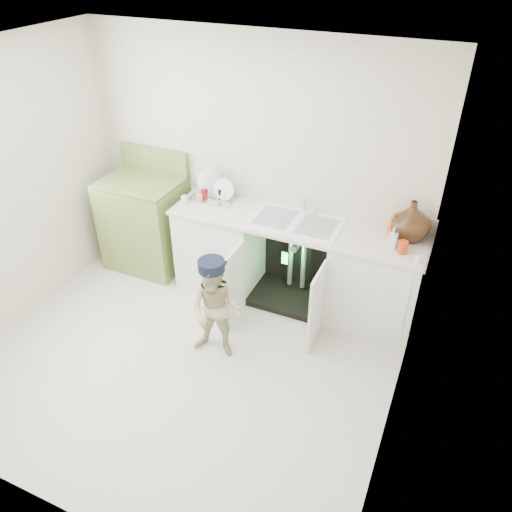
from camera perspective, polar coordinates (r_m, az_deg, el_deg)
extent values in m
plane|color=#B9B4A2|center=(4.54, -7.97, -11.69)|extent=(3.50, 3.50, 0.00)
cube|color=silver|center=(4.94, -0.13, 10.26)|extent=(3.50, 2.50, 0.02)
cube|color=silver|center=(2.92, -25.44, -12.68)|extent=(3.50, 2.50, 0.02)
cube|color=silver|center=(3.29, 17.46, -4.76)|extent=(2.50, 3.00, 0.02)
plane|color=white|center=(3.30, -11.55, 20.61)|extent=(3.50, 3.50, 0.00)
cube|color=silver|center=(5.18, -3.99, 1.12)|extent=(0.80, 0.60, 0.86)
cube|color=silver|center=(4.76, 13.40, -3.10)|extent=(0.80, 0.60, 0.86)
cube|color=black|center=(5.13, 5.37, 0.65)|extent=(0.80, 0.06, 0.86)
cube|color=black|center=(5.15, 4.14, -4.58)|extent=(0.80, 0.60, 0.06)
cylinder|color=gray|center=(5.00, 3.98, 0.05)|extent=(0.05, 0.05, 0.70)
cylinder|color=gray|center=(4.96, 5.50, -0.31)|extent=(0.05, 0.05, 0.70)
cylinder|color=gray|center=(4.85, 4.63, 1.24)|extent=(0.07, 0.18, 0.07)
cube|color=silver|center=(4.68, -2.42, -3.27)|extent=(0.03, 0.40, 0.76)
cube|color=silver|center=(4.45, 6.93, -5.75)|extent=(0.02, 0.40, 0.76)
cube|color=beige|center=(4.67, 4.56, 3.69)|extent=(2.44, 0.64, 0.03)
cube|color=beige|center=(4.87, 5.79, 6.16)|extent=(2.44, 0.02, 0.15)
cube|color=white|center=(4.67, 4.57, 3.79)|extent=(0.85, 0.55, 0.02)
cube|color=gray|center=(4.72, 2.23, 4.41)|extent=(0.34, 0.40, 0.01)
cube|color=gray|center=(4.61, 6.97, 3.37)|extent=(0.34, 0.40, 0.01)
cylinder|color=silver|center=(4.80, 5.52, 5.97)|extent=(0.03, 0.03, 0.17)
cylinder|color=silver|center=(4.72, 5.33, 6.47)|extent=(0.02, 0.14, 0.02)
cylinder|color=silver|center=(4.80, 6.73, 5.18)|extent=(0.04, 0.04, 0.06)
cylinder|color=white|center=(4.42, 16.88, -5.04)|extent=(0.01, 0.01, 0.70)
cube|color=white|center=(4.28, 17.90, -0.36)|extent=(0.04, 0.02, 0.06)
cube|color=silver|center=(5.09, -4.86, 6.66)|extent=(0.45, 0.30, 0.02)
cylinder|color=silver|center=(5.09, -5.20, 7.63)|extent=(0.28, 0.10, 0.27)
cylinder|color=white|center=(5.01, -3.68, 7.13)|extent=(0.22, 0.06, 0.22)
cylinder|color=silver|center=(5.06, -7.24, 7.28)|extent=(0.01, 0.01, 0.13)
cylinder|color=silver|center=(5.02, -6.35, 7.11)|extent=(0.01, 0.01, 0.13)
cylinder|color=silver|center=(4.98, -5.45, 6.94)|extent=(0.01, 0.01, 0.13)
cylinder|color=silver|center=(4.94, -4.53, 6.76)|extent=(0.01, 0.01, 0.13)
cylinder|color=silver|center=(4.90, -3.59, 6.58)|extent=(0.01, 0.01, 0.13)
imported|color=#432313|center=(4.52, 17.31, 3.93)|extent=(0.35, 0.35, 0.36)
imported|color=#E34C0B|center=(4.53, 15.38, 3.42)|extent=(0.09, 0.09, 0.24)
imported|color=silver|center=(4.40, 15.34, 2.04)|extent=(0.08, 0.08, 0.18)
cylinder|color=red|center=(4.36, 16.43, 0.98)|extent=(0.08, 0.08, 0.11)
cylinder|color=#B60F17|center=(5.08, -6.07, 7.06)|extent=(0.05, 0.05, 0.10)
cylinder|color=tan|center=(5.02, -6.50, 6.58)|extent=(0.06, 0.06, 0.08)
cylinder|color=black|center=(5.03, -4.10, 7.01)|extent=(0.04, 0.04, 0.12)
cube|color=silver|center=(5.00, -8.16, 6.36)|extent=(0.05, 0.05, 0.09)
cube|color=olive|center=(5.56, -12.47, 3.54)|extent=(0.81, 0.65, 0.99)
cube|color=olive|center=(5.33, -13.13, 8.28)|extent=(0.81, 0.65, 0.02)
cube|color=olive|center=(5.48, -11.59, 10.75)|extent=(0.81, 0.06, 0.26)
cylinder|color=black|center=(5.34, -15.90, 7.82)|extent=(0.18, 0.18, 0.02)
cylinder|color=silver|center=(5.33, -15.92, 7.93)|extent=(0.21, 0.21, 0.01)
cylinder|color=black|center=(5.56, -13.90, 9.19)|extent=(0.18, 0.18, 0.02)
cylinder|color=silver|center=(5.56, -13.92, 9.30)|extent=(0.21, 0.21, 0.01)
cylinder|color=black|center=(5.10, -12.27, 7.14)|extent=(0.18, 0.18, 0.02)
cylinder|color=silver|center=(5.10, -12.28, 7.26)|extent=(0.21, 0.21, 0.01)
cylinder|color=black|center=(5.34, -10.33, 8.58)|extent=(0.18, 0.18, 0.02)
cylinder|color=silver|center=(5.33, -10.34, 8.70)|extent=(0.21, 0.21, 0.01)
imported|color=beige|center=(4.27, -4.61, -6.22)|extent=(0.50, 0.40, 0.96)
cylinder|color=black|center=(4.00, -4.89, -1.29)|extent=(0.24, 0.24, 0.09)
cube|color=black|center=(4.10, -4.33, -0.93)|extent=(0.18, 0.11, 0.01)
cube|color=black|center=(4.48, 3.34, -0.20)|extent=(0.07, 0.01, 0.14)
cube|color=#26F23F|center=(4.47, 3.30, -0.26)|extent=(0.06, 0.00, 0.12)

